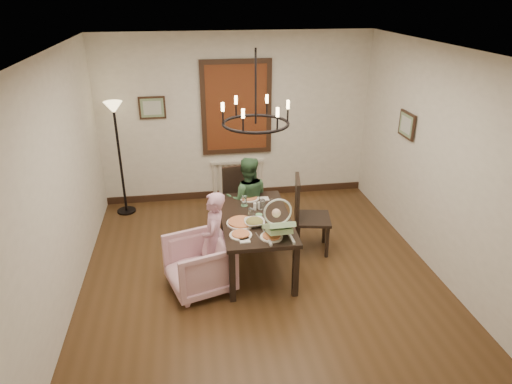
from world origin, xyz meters
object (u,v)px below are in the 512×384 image
object	(u,v)px
armchair	(199,264)
baby_bouncer	(278,224)
dining_table	(256,223)
seated_man	(247,207)
drinking_glass	(251,214)
floor_lamp	(120,161)
chair_right	(313,215)
elderly_woman	(215,247)
chair_far	(241,202)

from	to	relation	value
armchair	baby_bouncer	distance (m)	1.09
dining_table	armchair	bearing A→B (deg)	-151.59
seated_man	drinking_glass	distance (m)	0.80
seated_man	drinking_glass	bearing A→B (deg)	89.94
dining_table	floor_lamp	world-z (taller)	floor_lamp
chair_right	elderly_woman	size ratio (longest dim) A/B	1.07
chair_far	elderly_woman	xyz separation A→B (m)	(-0.48, -1.22, 0.00)
seated_man	floor_lamp	size ratio (longest dim) A/B	0.59
dining_table	baby_bouncer	xyz separation A→B (m)	(0.18, -0.53, 0.24)
elderly_woman	drinking_glass	bearing A→B (deg)	129.61
dining_table	floor_lamp	xyz separation A→B (m)	(-1.87, 1.91, 0.26)
chair_right	elderly_woman	distance (m)	1.51
chair_right	drinking_glass	world-z (taller)	chair_right
dining_table	chair_far	size ratio (longest dim) A/B	1.53
dining_table	elderly_woman	distance (m)	0.65
baby_bouncer	floor_lamp	bearing A→B (deg)	127.57
elderly_woman	drinking_glass	distance (m)	0.63
chair_far	chair_right	size ratio (longest dim) A/B	0.93
chair_right	drinking_glass	bearing A→B (deg)	121.00
drinking_glass	baby_bouncer	bearing A→B (deg)	-62.57
chair_right	baby_bouncer	xyz separation A→B (m)	(-0.65, -0.81, 0.34)
chair_far	baby_bouncer	world-z (taller)	baby_bouncer
drinking_glass	dining_table	bearing A→B (deg)	35.96
seated_man	floor_lamp	bearing A→B (deg)	-28.73
elderly_woman	baby_bouncer	world-z (taller)	baby_bouncer
armchair	seated_man	size ratio (longest dim) A/B	0.70
chair_right	dining_table	bearing A→B (deg)	119.55
chair_far	elderly_woman	bearing A→B (deg)	-120.19
elderly_woman	seated_man	world-z (taller)	seated_man
armchair	drinking_glass	xyz separation A→B (m)	(0.69, 0.35, 0.46)
chair_right	elderly_woman	bearing A→B (deg)	124.12
drinking_glass	elderly_woman	bearing A→B (deg)	-151.54
seated_man	armchair	bearing A→B (deg)	60.06
dining_table	baby_bouncer	size ratio (longest dim) A/B	3.20
chair_far	seated_man	bearing A→B (deg)	-80.68
elderly_woman	seated_man	xyz separation A→B (m)	(0.55, 1.02, 0.02)
elderly_woman	floor_lamp	size ratio (longest dim) A/B	0.57
chair_far	floor_lamp	distance (m)	2.09
baby_bouncer	floor_lamp	xyz separation A→B (m)	(-2.05, 2.44, 0.02)
dining_table	chair_right	distance (m)	0.89
dining_table	baby_bouncer	world-z (taller)	baby_bouncer
chair_far	drinking_glass	bearing A→B (deg)	-98.13
armchair	elderly_woman	bearing A→B (deg)	94.68
dining_table	chair_right	bearing A→B (deg)	19.44
elderly_woman	seated_man	distance (m)	1.16
armchair	seated_man	bearing A→B (deg)	128.75
baby_bouncer	drinking_glass	world-z (taller)	baby_bouncer
armchair	elderly_woman	world-z (taller)	elderly_woman
chair_far	armchair	xyz separation A→B (m)	(-0.68, -1.30, -0.17)
drinking_glass	floor_lamp	world-z (taller)	floor_lamp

